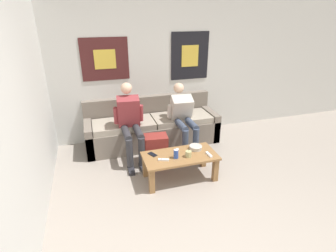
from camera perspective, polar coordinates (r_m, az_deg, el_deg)
The scene contains 13 objects.
wall_back at distance 4.75m, azimuth -2.43°, elevation 12.66°, with size 10.00×0.07×2.55m.
couch at distance 4.67m, azimuth -3.42°, elevation -0.43°, with size 2.30×0.72×0.79m.
coffee_table at distance 3.65m, azimuth 2.61°, elevation -7.31°, with size 1.01×0.50×0.37m.
person_seated_adult at distance 4.09m, azimuth -8.24°, elevation 1.19°, with size 0.47×0.85×1.18m.
person_seated_teen at distance 4.35m, azimuth 3.36°, elevation 2.25°, with size 0.47×0.88×1.09m.
backpack at distance 4.08m, azimuth -2.60°, elevation -5.17°, with size 0.38×0.32×0.45m.
ceramic_bowl at distance 3.77m, azimuth 6.04°, elevation -4.60°, with size 0.19×0.19×0.06m.
pillar_candle at distance 3.56m, azimuth 4.48°, elevation -6.08°, with size 0.08×0.08×0.10m.
drink_can_blue at distance 3.52m, azimuth 1.75°, elevation -6.08°, with size 0.07×0.07×0.12m.
game_controller_near_left at distance 3.68m, azimuth 2.00°, elevation -5.54°, with size 0.09×0.15×0.03m.
game_controller_near_right at distance 3.48m, azimuth -0.97°, elevation -7.36°, with size 0.15×0.09×0.03m.
game_controller_far_center at distance 3.64m, azimuth 8.91°, elevation -6.15°, with size 0.04×0.15×0.03m.
cell_phone at distance 3.62m, azimuth -3.40°, elevation -6.18°, with size 0.12×0.15×0.01m.
Camera 1 is at (-1.19, -1.51, 2.17)m, focal length 28.00 mm.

